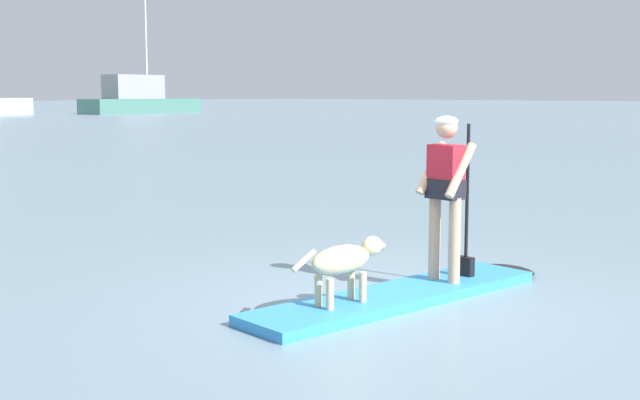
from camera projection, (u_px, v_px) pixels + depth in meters
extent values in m
plane|color=slate|center=(397.00, 301.00, 7.99)|extent=(400.00, 400.00, 0.00)
cube|color=#338CD8|center=(397.00, 296.00, 7.98)|extent=(3.49, 1.11, 0.10)
ellipsoid|color=black|center=(504.00, 271.00, 9.11)|extent=(0.63, 0.75, 0.10)
cylinder|color=tan|center=(435.00, 237.00, 8.47)|extent=(0.12, 0.12, 0.86)
cylinder|color=tan|center=(454.00, 241.00, 8.28)|extent=(0.12, 0.12, 0.86)
cube|color=black|center=(445.00, 189.00, 8.31)|extent=(0.26, 0.38, 0.20)
cube|color=#B21E2D|center=(446.00, 171.00, 8.29)|extent=(0.24, 0.36, 0.52)
sphere|color=tan|center=(447.00, 128.00, 8.23)|extent=(0.22, 0.22, 0.22)
ellipsoid|color=white|center=(447.00, 121.00, 8.22)|extent=(0.23, 0.23, 0.11)
cylinder|color=tan|center=(431.00, 168.00, 8.43)|extent=(0.43, 0.14, 0.54)
cylinder|color=tan|center=(461.00, 170.00, 8.14)|extent=(0.43, 0.14, 0.54)
cylinder|color=black|center=(467.00, 200.00, 8.56)|extent=(0.04, 0.04, 1.58)
cube|color=black|center=(466.00, 266.00, 8.65)|extent=(0.10, 0.19, 0.20)
ellipsoid|color=#CCB78C|center=(341.00, 260.00, 7.44)|extent=(0.69, 0.29, 0.26)
ellipsoid|color=#CCB78C|center=(372.00, 246.00, 7.69)|extent=(0.24, 0.18, 0.18)
ellipsoid|color=gray|center=(380.00, 246.00, 7.76)|extent=(0.13, 0.09, 0.08)
cylinder|color=#CCB78C|center=(304.00, 261.00, 7.14)|extent=(0.27, 0.08, 0.18)
cylinder|color=#CCB78C|center=(351.00, 284.00, 7.66)|extent=(0.07, 0.07, 0.28)
cylinder|color=#CCB78C|center=(363.00, 287.00, 7.55)|extent=(0.07, 0.07, 0.28)
cylinder|color=#CCB78C|center=(318.00, 291.00, 7.40)|extent=(0.07, 0.07, 0.28)
cylinder|color=#CCB78C|center=(330.00, 294.00, 7.28)|extent=(0.07, 0.07, 0.28)
cube|color=#3F7266|center=(142.00, 106.00, 81.88)|extent=(13.17, 4.45, 1.43)
cube|color=gray|center=(134.00, 87.00, 80.93)|extent=(6.01, 3.02, 2.32)
cylinder|color=silver|center=(146.00, 46.00, 81.61)|extent=(0.20, 0.20, 10.30)
cylinder|color=silver|center=(134.00, 86.00, 80.92)|extent=(4.52, 0.51, 0.14)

